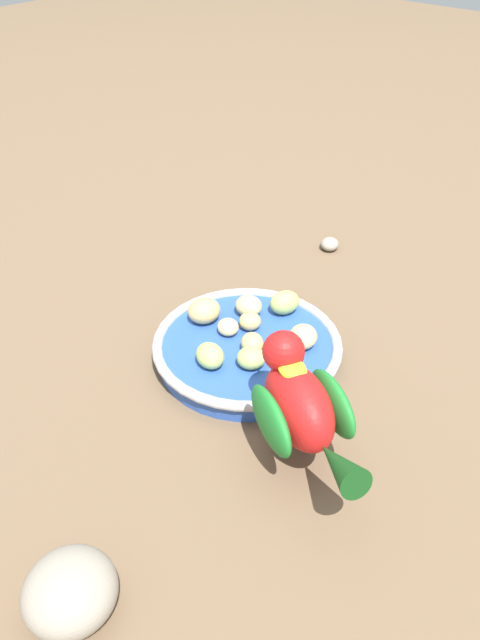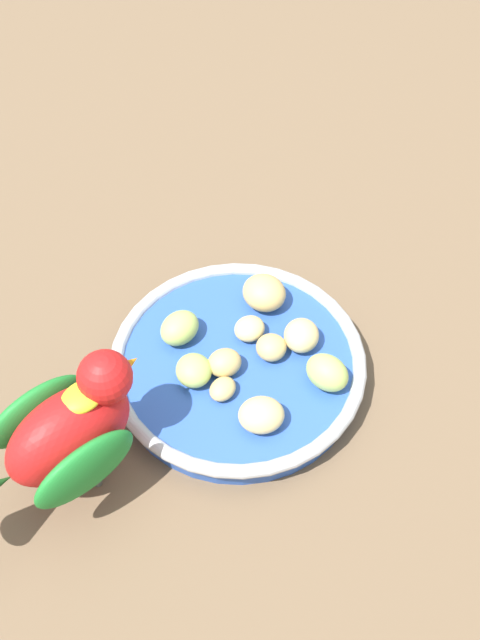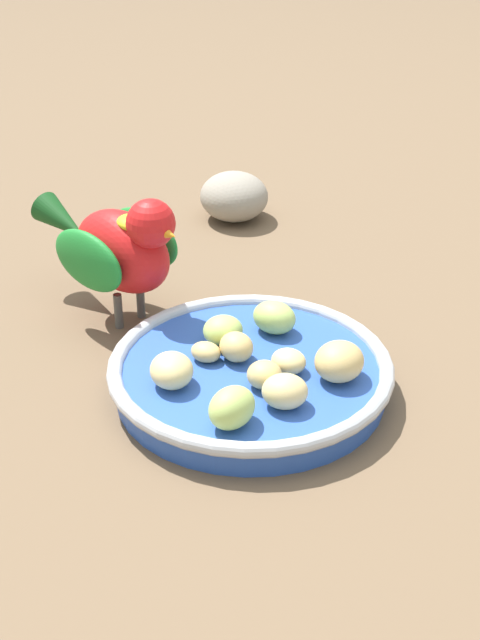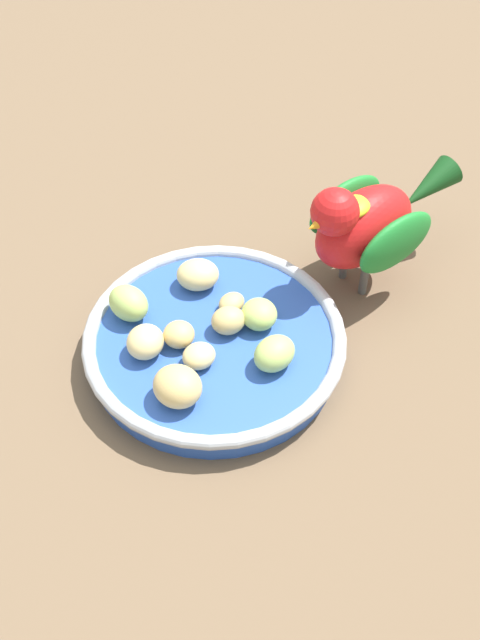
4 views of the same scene
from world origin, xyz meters
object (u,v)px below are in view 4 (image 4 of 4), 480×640
Objects in this scene: apple_piece_0 at (179,334)px; apple_piece_4 at (183,388)px; feeding_bowl at (211,342)px; apple_piece_1 at (274,353)px; apple_piece_9 at (260,313)px; apple_piece_6 at (202,357)px; parrot at (367,221)px; apple_piece_8 at (145,342)px; apple_piece_7 at (198,275)px; apple_piece_5 at (129,303)px; apple_piece_2 at (228,320)px; apple_piece_3 at (234,304)px.

apple_piece_4 is at bearing -150.53° from apple_piece_0.
apple_piece_1 reaches higher than feeding_bowl.
apple_piece_0 is 0.82× the size of apple_piece_9.
parrot is (0.16, -0.08, 0.04)m from apple_piece_6.
apple_piece_4 reaches higher than apple_piece_8.
apple_piece_7 is 1.11× the size of apple_piece_8.
apple_piece_4 is 1.05× the size of apple_piece_5.
feeding_bowl is at bearing 83.80° from apple_piece_1.
apple_piece_0 reaches higher than apple_piece_6.
apple_piece_2 is 0.02m from apple_piece_3.
apple_piece_4 is 0.24× the size of parrot.
parrot is (0.17, -0.13, 0.04)m from apple_piece_8.
apple_piece_9 is (0.10, -0.02, -0.00)m from apple_piece_4.
apple_piece_5 is at bearing 77.84° from apple_piece_0.
apple_piece_1 is 0.06m from apple_piece_6.
apple_piece_2 is (0.01, -0.01, 0.02)m from feeding_bowl.
apple_piece_1 is at bearing -39.80° from apple_piece_4.
apple_piece_6 is 0.06m from apple_piece_9.
apple_piece_2 is at bearing -5.14° from apple_piece_6.
apple_piece_9 is at bearing -46.10° from feeding_bowl.
apple_piece_6 is at bearing 2.40° from apple_piece_4.
apple_piece_8 is (-0.07, 0.05, 0.00)m from apple_piece_3.
apple_piece_7 reaches higher than apple_piece_6.
parrot reaches higher than apple_piece_3.
parrot reaches higher than apple_piece_5.
apple_piece_4 is at bearing -127.63° from apple_piece_5.
apple_piece_1 is at bearing -96.20° from feeding_bowl.
parrot is at bearing -48.96° from apple_piece_5.
apple_piece_1 is 1.33× the size of apple_piece_6.
apple_piece_8 is (-0.05, 0.05, 0.00)m from apple_piece_2.
parrot reaches higher than apple_piece_2.
apple_piece_2 is 0.90× the size of apple_piece_9.
feeding_bowl is 0.07m from apple_piece_4.
parrot is at bearing -55.51° from apple_piece_7.
apple_piece_7 is at bearing 12.15° from apple_piece_0.
apple_piece_1 is at bearing -128.03° from apple_piece_3.
feeding_bowl is 5.52× the size of apple_piece_4.
apple_piece_9 reaches higher than apple_piece_6.
feeding_bowl is at bearing -86.06° from apple_piece_5.
apple_piece_0 is 0.69× the size of apple_piece_5.
apple_piece_8 is (-0.09, 0.01, -0.00)m from apple_piece_7.
apple_piece_0 is 0.95× the size of apple_piece_6.
apple_piece_1 is (0.01, -0.08, 0.00)m from apple_piece_0.
apple_piece_2 is at bearing -46.80° from apple_piece_8.
apple_piece_2 reaches higher than feeding_bowl.
apple_piece_2 is at bearing 68.34° from apple_piece_1.
apple_piece_3 is at bearing -27.16° from apple_piece_0.
apple_piece_0 is 0.06m from apple_piece_3.
apple_piece_4 is 1.44× the size of apple_piece_6.
apple_piece_2 is 0.06m from apple_piece_7.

